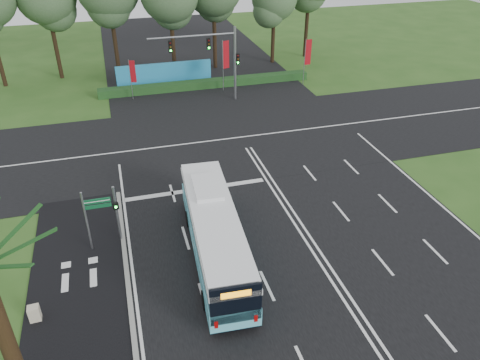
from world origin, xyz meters
The scene contains 15 objects.
ground centered at (0.00, 0.00, 0.00)m, with size 120.00×120.00×0.00m, color #2C531B.
road_main centered at (0.00, 0.00, 0.02)m, with size 20.00×120.00×0.04m, color black.
road_cross centered at (0.00, 12.00, 0.03)m, with size 120.00×14.00×0.05m, color black.
bike_path centered at (-12.50, -3.00, 0.03)m, with size 5.00×18.00×0.06m, color black.
kerb_strip centered at (-10.10, -3.00, 0.06)m, with size 0.25×18.00×0.12m, color gray.
city_bus centered at (-5.30, -2.08, 1.63)m, with size 3.08×11.40×3.24m.
pedestrian_signal centered at (-10.20, 0.85, 1.97)m, with size 0.33×0.42×3.61m.
street_sign centered at (-11.49, 0.45, 2.41)m, with size 1.48×0.11×3.80m.
utility_cabinet centered at (-14.41, -4.18, 0.43)m, with size 0.51×0.43×0.85m, color beige.
banner_flag_left centered at (-7.48, 23.06, 2.62)m, with size 0.56×0.23×3.98m.
banner_flag_mid centered at (1.72, 23.25, 3.32)m, with size 0.73×0.28×5.13m.
banner_flag_right centered at (10.25, 22.54, 3.15)m, with size 0.72×0.09×4.85m.
traffic_light_gantry centered at (0.21, 20.50, 4.66)m, with size 8.41×0.28×7.00m.
hedge centered at (0.00, 24.50, 0.40)m, with size 22.00×1.20×0.80m, color #153C1A.
blue_hoarding centered at (-4.00, 27.00, 1.10)m, with size 10.00×0.30×2.20m, color #2388BE.
Camera 1 is at (-9.42, -21.55, 16.91)m, focal length 35.00 mm.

